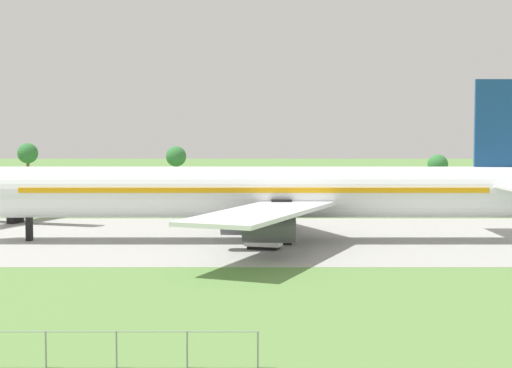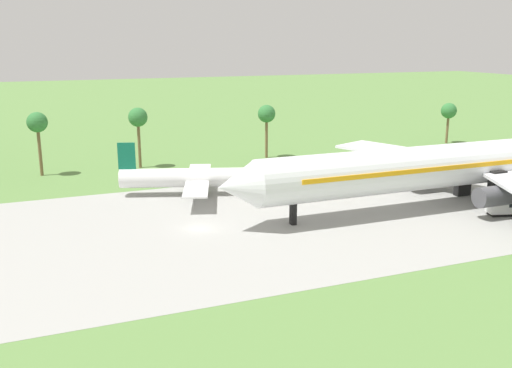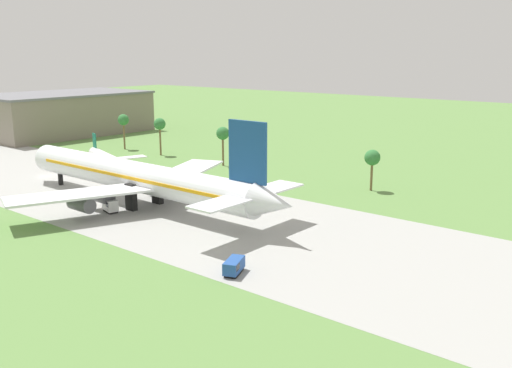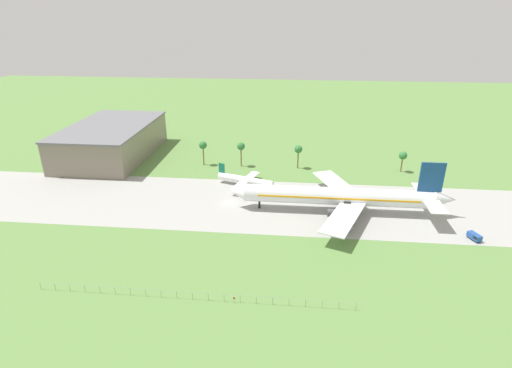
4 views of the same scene
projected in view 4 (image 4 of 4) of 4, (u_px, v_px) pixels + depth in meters
ground_plane at (228, 203)px, 149.80m from camera, size 600.00×600.00×0.00m
taxiway_strip at (228, 203)px, 149.80m from camera, size 320.00×44.00×0.02m
jet_airliner at (342, 196)px, 140.99m from camera, size 78.53×54.93×19.76m
regional_aircraft at (245, 180)px, 162.92m from camera, size 23.76×21.67×8.45m
baggage_tug at (341, 217)px, 136.41m from camera, size 4.44×3.06×2.62m
catering_van at (475, 237)px, 124.94m from camera, size 3.60×4.90×2.14m
perimeter_fence at (192, 294)px, 98.97m from camera, size 80.10×0.10×2.10m
no_stopping_sign at (234, 299)px, 97.90m from camera, size 0.44×0.08×1.68m
terminal_building at (112, 141)px, 195.84m from camera, size 36.72×61.20×15.76m
palm_tree_row at (285, 149)px, 180.36m from camera, size 93.49×3.60×11.47m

